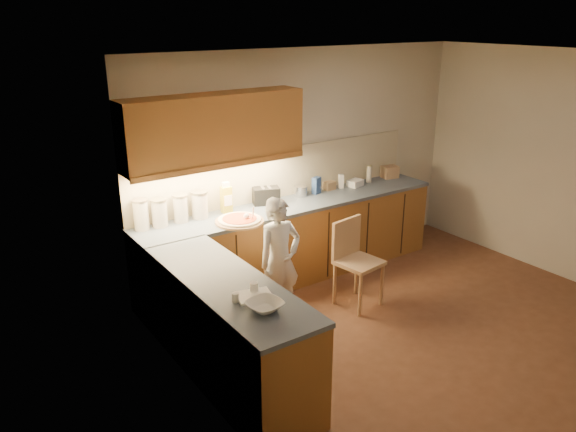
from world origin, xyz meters
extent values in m
plane|color=#56301D|center=(0.00, 0.00, 0.00)|extent=(4.50, 4.50, 0.00)
cube|color=beige|center=(0.00, 2.00, 1.30)|extent=(4.50, 0.04, 2.60)
cube|color=beige|center=(-2.25, 0.00, 1.30)|extent=(0.04, 4.00, 2.60)
cube|color=beige|center=(2.25, 0.00, 1.30)|extent=(0.04, 4.00, 2.60)
cube|color=white|center=(0.00, 0.00, 2.60)|extent=(4.50, 4.00, 0.04)
cube|color=#955F2B|center=(-0.38, 1.70, 0.44)|extent=(3.75, 0.60, 0.88)
cube|color=#955F2B|center=(-1.95, 0.40, 0.44)|extent=(0.60, 2.00, 0.88)
cube|color=#414D5D|center=(-0.37, 1.70, 0.90)|extent=(3.77, 0.62, 0.04)
cube|color=#414D5D|center=(-1.95, 0.40, 0.90)|extent=(0.62, 2.02, 0.04)
cube|color=black|center=(-1.90, 1.40, 0.44)|extent=(0.02, 0.01, 0.80)
cube|color=black|center=(-1.30, 1.40, 0.44)|extent=(0.02, 0.01, 0.80)
cube|color=black|center=(-0.70, 1.40, 0.44)|extent=(0.02, 0.01, 0.80)
cube|color=black|center=(-0.10, 1.40, 0.44)|extent=(0.02, 0.01, 0.80)
cube|color=black|center=(0.50, 1.40, 0.44)|extent=(0.02, 0.01, 0.80)
cube|color=black|center=(1.10, 1.40, 0.44)|extent=(0.02, 0.01, 0.80)
cube|color=#C2B696|center=(-0.38, 1.99, 1.21)|extent=(3.75, 0.02, 0.58)
cube|color=#955F2B|center=(-1.27, 1.82, 1.85)|extent=(1.95, 0.35, 0.70)
cube|color=#955F2B|center=(-1.27, 1.65, 1.50)|extent=(1.95, 0.02, 0.06)
cylinder|color=#A17950|center=(-1.19, 1.51, 0.93)|extent=(0.51, 0.51, 0.02)
cylinder|color=beige|center=(-1.19, 1.51, 0.95)|extent=(0.45, 0.45, 0.02)
cylinder|color=red|center=(-1.19, 1.51, 0.96)|extent=(0.35, 0.35, 0.01)
sphere|color=white|center=(-1.13, 1.47, 0.99)|extent=(0.06, 0.06, 0.06)
cylinder|color=white|center=(-1.09, 1.41, 1.02)|extent=(0.06, 0.12, 0.20)
imported|color=white|center=(-1.05, 0.98, 0.65)|extent=(0.47, 0.31, 1.29)
cylinder|color=tan|center=(-0.35, 0.55, 0.23)|extent=(0.04, 0.04, 0.47)
cylinder|color=tan|center=(0.00, 0.61, 0.23)|extent=(0.04, 0.04, 0.47)
cylinder|color=tan|center=(-0.40, 0.91, 0.23)|extent=(0.04, 0.04, 0.47)
cylinder|color=tan|center=(-0.05, 0.96, 0.23)|extent=(0.04, 0.04, 0.47)
cube|color=tan|center=(-0.20, 0.76, 0.49)|extent=(0.47, 0.47, 0.04)
cube|color=tan|center=(-0.23, 0.94, 0.72)|extent=(0.42, 0.10, 0.42)
imported|color=white|center=(-1.95, -0.17, 0.95)|extent=(0.29, 0.29, 0.06)
cylinder|color=beige|center=(-2.10, 1.88, 1.07)|extent=(0.15, 0.15, 0.29)
cylinder|color=gray|center=(-2.10, 1.88, 1.22)|extent=(0.16, 0.16, 0.02)
cylinder|color=beige|center=(-1.91, 1.86, 1.06)|extent=(0.16, 0.16, 0.27)
cylinder|color=gray|center=(-1.91, 1.86, 1.20)|extent=(0.17, 0.17, 0.02)
cylinder|color=beige|center=(-1.68, 1.87, 1.06)|extent=(0.15, 0.15, 0.27)
cylinder|color=tan|center=(-1.68, 1.87, 1.20)|extent=(0.16, 0.16, 0.02)
cylinder|color=beige|center=(-1.47, 1.86, 1.05)|extent=(0.17, 0.17, 0.27)
cylinder|color=gray|center=(-1.47, 1.86, 1.20)|extent=(0.18, 0.18, 0.02)
cube|color=gold|center=(-1.15, 1.86, 1.06)|extent=(0.12, 0.09, 0.29)
cube|color=silver|center=(-1.15, 1.86, 1.23)|extent=(0.08, 0.06, 0.05)
cube|color=black|center=(-0.65, 1.86, 1.02)|extent=(0.34, 0.27, 0.19)
cube|color=#BABABF|center=(-0.68, 1.87, 1.11)|extent=(0.08, 0.13, 0.00)
cube|color=#BABABF|center=(-0.61, 1.84, 1.11)|extent=(0.08, 0.13, 0.00)
cylinder|color=silver|center=(-0.16, 1.87, 0.98)|extent=(0.15, 0.15, 0.11)
cylinder|color=silver|center=(-0.16, 1.87, 1.04)|extent=(0.16, 0.16, 0.01)
cube|color=#2E4B8A|center=(0.06, 1.85, 1.02)|extent=(0.12, 0.10, 0.20)
cube|color=tan|center=(0.28, 1.88, 0.97)|extent=(0.15, 0.11, 0.10)
cube|color=white|center=(0.44, 1.85, 1.01)|extent=(0.07, 0.07, 0.17)
cube|color=white|center=(0.64, 1.81, 0.96)|extent=(0.22, 0.18, 0.08)
cylinder|color=beige|center=(0.90, 1.85, 1.02)|extent=(0.07, 0.07, 0.21)
cylinder|color=tan|center=(0.90, 1.85, 1.13)|extent=(0.07, 0.07, 0.01)
cube|color=#A57D59|center=(1.26, 1.85, 1.00)|extent=(0.23, 0.19, 0.15)
cube|color=white|center=(-1.91, 0.04, 0.93)|extent=(0.31, 0.27, 0.02)
cylinder|color=silver|center=(-2.07, 0.05, 0.96)|extent=(0.07, 0.07, 0.07)
cylinder|color=white|center=(-1.88, 0.09, 0.96)|extent=(0.08, 0.08, 0.09)
camera|label=1|loc=(-3.85, -3.24, 2.95)|focal=35.00mm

